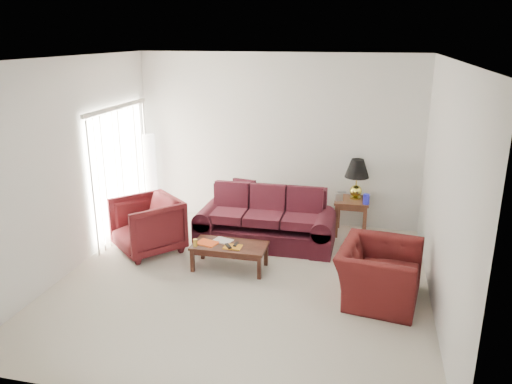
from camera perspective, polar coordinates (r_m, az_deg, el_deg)
floor at (r=7.03m, az=-1.61°, el=-10.25°), size 5.00×5.00×0.00m
blinds at (r=8.63m, az=-15.15°, el=2.18°), size 0.10×2.00×2.16m
sofa at (r=8.03m, az=1.06°, el=-3.05°), size 2.27×1.14×0.90m
throw_pillow at (r=8.63m, az=-1.43°, el=0.17°), size 0.43×0.26×0.41m
end_table at (r=8.68m, az=10.81°, el=-2.77°), size 0.57×0.57×0.62m
table_lamp at (r=8.54m, az=11.41°, el=1.45°), size 0.51×0.51×0.68m
clock at (r=8.45m, az=9.47°, el=-0.59°), size 0.13×0.08×0.12m
blue_canister at (r=8.37m, az=12.49°, el=-0.80°), size 0.13×0.13×0.17m
picture_frame at (r=8.67m, az=9.76°, el=0.03°), size 0.17×0.19×0.06m
floor_lamp at (r=9.43m, az=-11.95°, el=1.87°), size 0.30×0.30×1.58m
armchair_left at (r=7.99m, az=-12.31°, el=-3.74°), size 1.32×1.32×0.86m
armchair_right at (r=6.65m, az=13.85°, el=-9.00°), size 1.14×1.25×0.73m
coffee_table at (r=7.34m, az=-3.02°, el=-7.37°), size 1.19×0.84×0.38m
magazine_red at (r=7.32m, az=-5.59°, el=-5.81°), size 0.34×0.29×0.02m
magazine_white at (r=7.38m, az=-3.83°, el=-5.56°), size 0.31×0.27×0.02m
magazine_orange at (r=7.16m, az=-2.68°, el=-6.29°), size 0.25×0.19×0.01m
remote_a at (r=7.15m, az=-3.19°, el=-6.17°), size 0.14×0.17×0.02m
remote_b at (r=7.21m, az=-2.31°, el=-5.96°), size 0.05×0.15×0.02m
yellow_glass at (r=7.23m, az=-6.96°, el=-5.77°), size 0.06×0.06×0.11m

